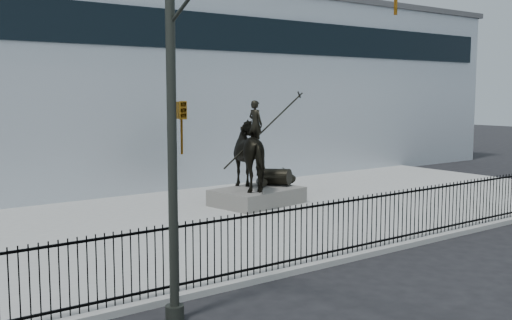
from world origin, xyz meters
TOP-DOWN VIEW (x-y plane):
  - ground at (0.00, 0.00)m, footprint 120.00×120.00m
  - plaza at (0.00, 7.00)m, footprint 30.00×12.00m
  - building at (0.00, 20.00)m, footprint 44.00×14.00m
  - picket_fence at (0.00, 1.25)m, footprint 22.10×0.10m
  - statue_plinth at (0.97, 8.25)m, footprint 3.52×2.68m
  - equestrian_statue at (1.03, 8.25)m, footprint 4.08×2.85m
  - traffic_signal_left at (-6.75, -0.62)m, footprint 1.52×4.84m

SIDE VIEW (x-z plane):
  - ground at x=0.00m, z-range 0.00..0.00m
  - plaza at x=0.00m, z-range 0.00..0.15m
  - statue_plinth at x=0.97m, z-range 0.15..0.75m
  - picket_fence at x=0.00m, z-range 0.15..1.65m
  - equestrian_statue at x=1.03m, z-range 0.27..3.76m
  - traffic_signal_left at x=-6.75m, z-range 0.53..7.53m
  - building at x=0.00m, z-range 0.00..9.00m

